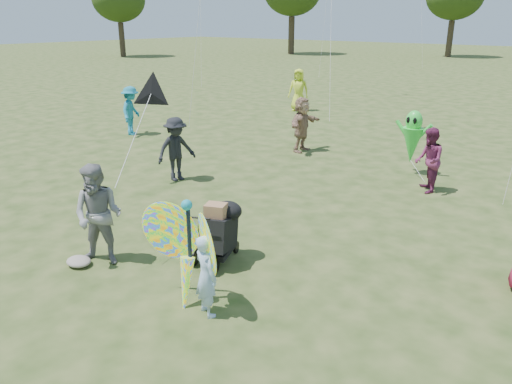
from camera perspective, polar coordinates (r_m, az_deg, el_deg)
ground at (r=8.18m, az=-5.61°, el=-10.32°), size 160.00×160.00×0.00m
child_girl at (r=7.12m, az=-5.72°, el=-9.48°), size 0.52×0.42×1.23m
adult_man at (r=8.81m, az=-17.57°, el=-2.57°), size 1.08×1.00×1.77m
grey_bag at (r=9.17m, az=-19.60°, el=-7.48°), size 0.46×0.38×0.15m
crowd_b at (r=13.06m, az=-9.12°, el=4.85°), size 0.85×1.19×1.66m
crowd_d at (r=15.89m, az=5.27°, el=7.70°), size 0.65×1.64×1.72m
crowd_e at (r=12.71m, az=19.14°, el=3.44°), size 0.91×0.97×1.58m
crowd_g at (r=23.16m, az=4.88°, el=11.55°), size 1.07×0.88×1.88m
crowd_i at (r=18.71m, az=-14.07°, el=8.99°), size 1.12×1.30×1.74m
jogging_stroller at (r=8.59m, az=-4.11°, el=-4.19°), size 0.76×1.14×1.09m
butterfly_kite at (r=7.34m, az=-7.85°, el=-6.78°), size 1.74×0.75×1.82m
delta_kite_rig at (r=9.76m, az=-11.91°, el=10.92°), size 1.38×1.96×1.67m
alien_kite at (r=14.02m, az=17.42°, el=5.80°), size 1.12×0.69×1.74m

